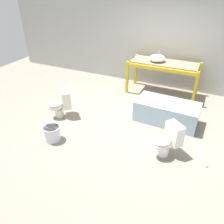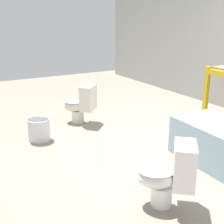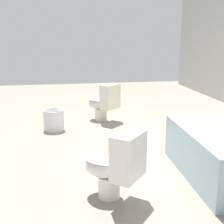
{
  "view_description": "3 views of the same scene",
  "coord_description": "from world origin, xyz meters",
  "px_view_note": "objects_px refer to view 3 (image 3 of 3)",
  "views": [
    {
      "loc": [
        1.37,
        -4.43,
        2.91
      ],
      "look_at": [
        -0.25,
        -0.95,
        0.57
      ],
      "focal_mm": 35.0,
      "sensor_mm": 36.0,
      "label": 1
    },
    {
      "loc": [
        2.97,
        -2.86,
        1.78
      ],
      "look_at": [
        -0.44,
        -0.9,
        0.55
      ],
      "focal_mm": 50.0,
      "sensor_mm": 36.0,
      "label": 2
    },
    {
      "loc": [
        3.53,
        -1.56,
        1.48
      ],
      "look_at": [
        -0.28,
        -0.89,
        0.51
      ],
      "focal_mm": 50.0,
      "sensor_mm": 36.0,
      "label": 3
    }
  ],
  "objects_px": {
    "toilet_near": "(104,102)",
    "toilet_far": "(115,164)",
    "bucket_white": "(54,119)",
    "bathtub_main": "(218,151)"
  },
  "relations": [
    {
      "from": "toilet_near",
      "to": "toilet_far",
      "type": "height_order",
      "value": "same"
    },
    {
      "from": "bucket_white",
      "to": "bathtub_main",
      "type": "bearing_deg",
      "value": 40.9
    },
    {
      "from": "bathtub_main",
      "to": "toilet_near",
      "type": "bearing_deg",
      "value": -157.79
    },
    {
      "from": "toilet_near",
      "to": "bathtub_main",
      "type": "bearing_deg",
      "value": 65.26
    },
    {
      "from": "toilet_near",
      "to": "toilet_far",
      "type": "relative_size",
      "value": 1.0
    },
    {
      "from": "bathtub_main",
      "to": "toilet_far",
      "type": "relative_size",
      "value": 2.23
    },
    {
      "from": "bathtub_main",
      "to": "toilet_far",
      "type": "distance_m",
      "value": 1.19
    },
    {
      "from": "bathtub_main",
      "to": "bucket_white",
      "type": "relative_size",
      "value": 4.26
    },
    {
      "from": "bathtub_main",
      "to": "toilet_near",
      "type": "xyz_separation_m",
      "value": [
        -2.39,
        -0.86,
        0.05
      ]
    },
    {
      "from": "toilet_far",
      "to": "bucket_white",
      "type": "xyz_separation_m",
      "value": [
        -2.27,
        -0.57,
        -0.17
      ]
    }
  ]
}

